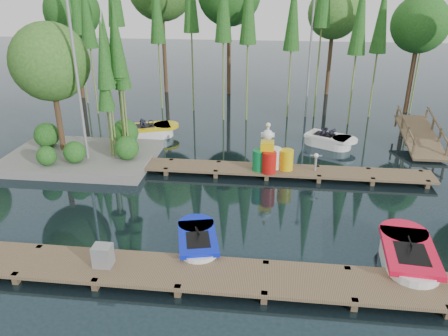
# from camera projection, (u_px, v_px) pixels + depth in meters

# --- Properties ---
(ground_plane) EXTENTS (90.00, 90.00, 0.00)m
(ground_plane) POSITION_uv_depth(u_px,v_px,m) (209.00, 201.00, 15.62)
(ground_plane) COLOR #1C2D34
(near_dock) EXTENTS (18.00, 1.50, 0.50)m
(near_dock) POSITION_uv_depth(u_px,v_px,m) (183.00, 273.00, 11.42)
(near_dock) COLOR brown
(near_dock) RESTS_ON ground
(far_dock) EXTENTS (15.00, 1.20, 0.50)m
(far_dock) POSITION_uv_depth(u_px,v_px,m) (242.00, 169.00, 17.70)
(far_dock) COLOR brown
(far_dock) RESTS_ON ground
(island) EXTENTS (6.20, 4.20, 6.75)m
(island) POSITION_uv_depth(u_px,v_px,m) (69.00, 88.00, 18.02)
(island) COLOR slate
(island) RESTS_ON ground
(tree_screen) EXTENTS (34.42, 18.53, 10.31)m
(tree_screen) POSITION_uv_depth(u_px,v_px,m) (199.00, 4.00, 23.06)
(tree_screen) COLOR #4A321F
(tree_screen) RESTS_ON ground
(lamp_island) EXTENTS (0.30, 0.30, 7.25)m
(lamp_island) POSITION_uv_depth(u_px,v_px,m) (75.00, 65.00, 16.79)
(lamp_island) COLOR gray
(lamp_island) RESTS_ON ground
(lamp_rear) EXTENTS (0.30, 0.30, 7.25)m
(lamp_rear) POSITION_uv_depth(u_px,v_px,m) (311.00, 40.00, 23.52)
(lamp_rear) COLOR gray
(lamp_rear) RESTS_ON ground
(ramp) EXTENTS (1.50, 3.94, 1.49)m
(ramp) POSITION_uv_depth(u_px,v_px,m) (420.00, 136.00, 20.34)
(ramp) COLOR brown
(ramp) RESTS_ON ground
(boat_blue) EXTENTS (1.62, 2.59, 0.81)m
(boat_blue) POSITION_uv_depth(u_px,v_px,m) (198.00, 243.00, 12.69)
(boat_blue) COLOR white
(boat_blue) RESTS_ON ground
(boat_red) EXTENTS (1.58, 3.06, 0.99)m
(boat_red) POSITION_uv_depth(u_px,v_px,m) (408.00, 258.00, 11.94)
(boat_red) COLOR white
(boat_red) RESTS_ON ground
(boat_yellow_far) EXTENTS (3.07, 2.19, 1.40)m
(boat_yellow_far) POSITION_uv_depth(u_px,v_px,m) (149.00, 131.00, 21.88)
(boat_yellow_far) COLOR white
(boat_yellow_far) RESTS_ON ground
(boat_white_far) EXTENTS (2.77, 2.21, 1.20)m
(boat_white_far) POSITION_uv_depth(u_px,v_px,m) (329.00, 140.00, 20.69)
(boat_white_far) COLOR white
(boat_white_far) RESTS_ON ground
(utility_cabinet) EXTENTS (0.49, 0.41, 0.60)m
(utility_cabinet) POSITION_uv_depth(u_px,v_px,m) (103.00, 256.00, 11.51)
(utility_cabinet) COLOR gray
(utility_cabinet) RESTS_ON near_dock
(yellow_barrel) EXTENTS (0.55, 0.55, 0.82)m
(yellow_barrel) POSITION_uv_depth(u_px,v_px,m) (286.00, 160.00, 17.32)
(yellow_barrel) COLOR #E1BD0B
(yellow_barrel) RESTS_ON far_dock
(drum_cluster) EXTENTS (1.13, 1.04, 1.95)m
(drum_cluster) POSITION_uv_depth(u_px,v_px,m) (268.00, 157.00, 17.19)
(drum_cluster) COLOR #0C7335
(drum_cluster) RESTS_ON far_dock
(seagull_post) EXTENTS (0.46, 0.25, 0.74)m
(seagull_post) POSITION_uv_depth(u_px,v_px,m) (316.00, 159.00, 17.16)
(seagull_post) COLOR gray
(seagull_post) RESTS_ON far_dock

